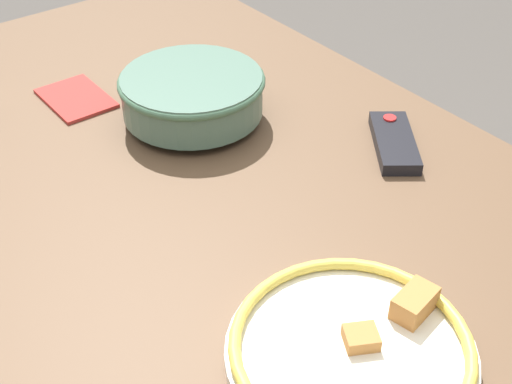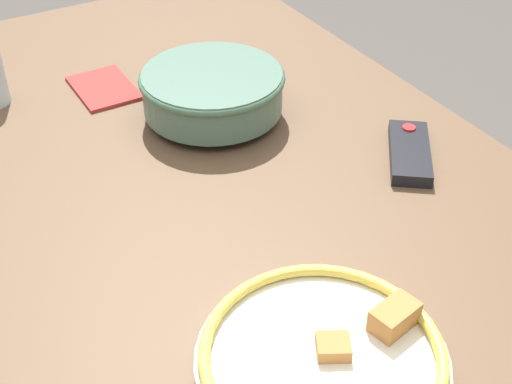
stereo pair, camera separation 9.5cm
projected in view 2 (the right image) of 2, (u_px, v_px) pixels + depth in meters
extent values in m
cube|color=brown|center=(207.00, 207.00, 1.03)|extent=(1.50, 0.93, 0.04)
cylinder|color=brown|center=(228.00, 130.00, 1.88)|extent=(0.06, 0.06, 0.70)
cylinder|color=#4C6B5B|center=(213.00, 112.00, 1.18)|extent=(0.10, 0.10, 0.01)
cylinder|color=#4C6B5B|center=(213.00, 91.00, 1.16)|extent=(0.23, 0.23, 0.07)
cylinder|color=#B75B23|center=(213.00, 94.00, 1.16)|extent=(0.20, 0.20, 0.06)
torus|color=#42664C|center=(212.00, 77.00, 1.14)|extent=(0.24, 0.24, 0.01)
cylinder|color=silver|center=(322.00, 362.00, 0.77)|extent=(0.28, 0.28, 0.02)
torus|color=gold|center=(322.00, 352.00, 0.76)|extent=(0.27, 0.27, 0.01)
cube|color=#B2753D|center=(333.00, 347.00, 0.76)|extent=(0.05, 0.05, 0.02)
cube|color=#B2753D|center=(394.00, 317.00, 0.79)|extent=(0.04, 0.06, 0.03)
cube|color=black|center=(410.00, 153.00, 1.08)|extent=(0.16, 0.14, 0.02)
cylinder|color=red|center=(409.00, 128.00, 1.12)|extent=(0.02, 0.02, 0.00)
cube|color=#B2332D|center=(104.00, 88.00, 1.26)|extent=(0.14, 0.10, 0.01)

